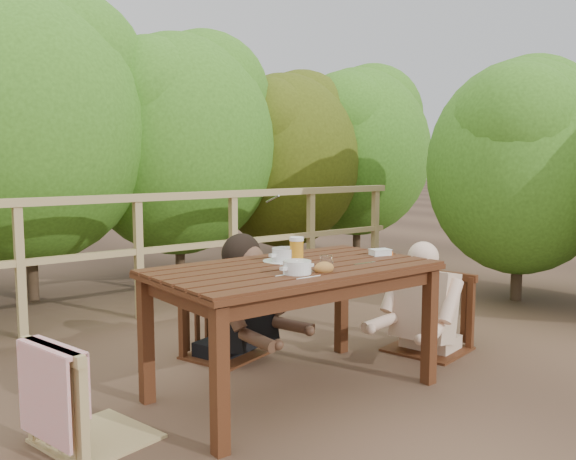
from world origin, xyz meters
TOP-DOWN VIEW (x-y plane):
  - ground at (0.00, 0.00)m, footprint 60.00×60.00m
  - table at (0.00, 0.00)m, footprint 1.51×0.85m
  - chair_left at (-1.07, 0.10)m, footprint 0.55×0.55m
  - chair_far at (0.04, 0.77)m, footprint 0.58×0.58m
  - chair_right at (1.18, 0.03)m, footprint 0.57×0.57m
  - woman at (0.04, 0.79)m, footprint 0.67×0.74m
  - diner_right at (1.21, 0.03)m, footprint 0.70×0.61m
  - railing at (0.00, 2.00)m, footprint 5.60×0.10m
  - hedge_row at (0.40, 3.20)m, footprint 6.60×1.60m
  - soup_near at (-0.14, -0.20)m, footprint 0.24×0.24m
  - soup_far at (0.06, 0.15)m, footprint 0.26×0.26m
  - bread_roll at (0.00, -0.24)m, footprint 0.11×0.09m
  - beer_glass at (0.08, 0.08)m, footprint 0.08×0.08m
  - tumbler at (0.08, -0.18)m, footprint 0.07×0.07m
  - butter_tub at (0.63, -0.04)m, footprint 0.14×0.11m

SIDE VIEW (x-z plane):
  - ground at x=0.00m, z-range 0.00..0.00m
  - table at x=0.00m, z-range 0.00..0.70m
  - chair_far at x=0.04m, z-range 0.00..0.92m
  - chair_left at x=-1.07m, z-range 0.00..0.93m
  - chair_right at x=1.18m, z-range 0.00..0.97m
  - railing at x=0.00m, z-range 0.00..1.01m
  - diner_right at x=1.21m, z-range 0.00..1.24m
  - woman at x=0.04m, z-range 0.00..1.24m
  - butter_tub at x=0.63m, z-range 0.70..0.75m
  - bread_roll at x=0.00m, z-range 0.70..0.76m
  - soup_near at x=-0.14m, z-range 0.70..0.78m
  - tumbler at x=0.08m, z-range 0.70..0.78m
  - soup_far at x=0.06m, z-range 0.70..0.78m
  - beer_glass at x=0.08m, z-range 0.70..0.85m
  - hedge_row at x=0.40m, z-range 0.00..3.80m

